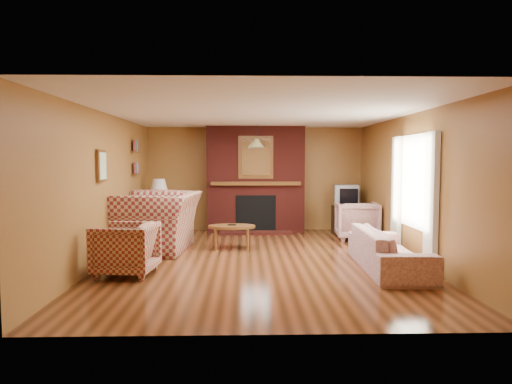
{
  "coord_description": "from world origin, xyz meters",
  "views": [
    {
      "loc": [
        -0.25,
        -7.42,
        1.64
      ],
      "look_at": [
        -0.05,
        0.6,
        1.08
      ],
      "focal_mm": 32.0,
      "sensor_mm": 36.0,
      "label": 1
    }
  ],
  "objects_px": {
    "table_lamp": "(159,192)",
    "crt_tv": "(346,195)",
    "plaid_loveseat": "(156,222)",
    "coffee_table": "(232,228)",
    "fireplace": "(256,180)",
    "plaid_armchair": "(126,249)",
    "floral_sofa": "(389,250)",
    "tv_stand": "(346,219)",
    "floral_armchair": "(357,221)",
    "side_table": "(160,221)"
  },
  "relations": [
    {
      "from": "floral_armchair",
      "to": "table_lamp",
      "type": "distance_m",
      "value": 4.25
    },
    {
      "from": "plaid_loveseat",
      "to": "floral_armchair",
      "type": "bearing_deg",
      "value": 110.17
    },
    {
      "from": "table_lamp",
      "to": "tv_stand",
      "type": "distance_m",
      "value": 4.22
    },
    {
      "from": "plaid_loveseat",
      "to": "table_lamp",
      "type": "xyz_separation_m",
      "value": [
        -0.25,
        1.64,
        0.43
      ]
    },
    {
      "from": "plaid_armchair",
      "to": "tv_stand",
      "type": "bearing_deg",
      "value": 138.59
    },
    {
      "from": "table_lamp",
      "to": "crt_tv",
      "type": "distance_m",
      "value": 4.17
    },
    {
      "from": "plaid_armchair",
      "to": "floral_armchair",
      "type": "relative_size",
      "value": 0.96
    },
    {
      "from": "table_lamp",
      "to": "crt_tv",
      "type": "relative_size",
      "value": 1.05
    },
    {
      "from": "plaid_armchair",
      "to": "floral_armchair",
      "type": "bearing_deg",
      "value": 130.5
    },
    {
      "from": "fireplace",
      "to": "plaid_armchair",
      "type": "bearing_deg",
      "value": -116.32
    },
    {
      "from": "tv_stand",
      "to": "floral_sofa",
      "type": "bearing_deg",
      "value": -95.69
    },
    {
      "from": "fireplace",
      "to": "floral_sofa",
      "type": "xyz_separation_m",
      "value": [
        1.9,
        -3.76,
        -0.88
      ]
    },
    {
      "from": "plaid_loveseat",
      "to": "tv_stand",
      "type": "xyz_separation_m",
      "value": [
        3.9,
        1.99,
        -0.23
      ]
    },
    {
      "from": "coffee_table",
      "to": "side_table",
      "type": "xyz_separation_m",
      "value": [
        -1.61,
        1.52,
        -0.07
      ]
    },
    {
      "from": "table_lamp",
      "to": "tv_stand",
      "type": "xyz_separation_m",
      "value": [
        4.15,
        0.35,
        -0.66
      ]
    },
    {
      "from": "plaid_loveseat",
      "to": "coffee_table",
      "type": "xyz_separation_m",
      "value": [
        1.36,
        0.12,
        -0.15
      ]
    },
    {
      "from": "plaid_armchair",
      "to": "side_table",
      "type": "bearing_deg",
      "value": -172.09
    },
    {
      "from": "floral_sofa",
      "to": "side_table",
      "type": "distance_m",
      "value": 5.14
    },
    {
      "from": "plaid_loveseat",
      "to": "floral_armchair",
      "type": "xyz_separation_m",
      "value": [
        3.92,
        1.06,
        -0.14
      ]
    },
    {
      "from": "plaid_armchair",
      "to": "floral_armchair",
      "type": "distance_m",
      "value": 4.91
    },
    {
      "from": "floral_sofa",
      "to": "floral_armchair",
      "type": "relative_size",
      "value": 2.42
    },
    {
      "from": "floral_armchair",
      "to": "coffee_table",
      "type": "height_order",
      "value": "floral_armchair"
    },
    {
      "from": "side_table",
      "to": "crt_tv",
      "type": "height_order",
      "value": "crt_tv"
    },
    {
      "from": "plaid_loveseat",
      "to": "side_table",
      "type": "xyz_separation_m",
      "value": [
        -0.25,
        1.64,
        -0.22
      ]
    },
    {
      "from": "plaid_loveseat",
      "to": "floral_sofa",
      "type": "relative_size",
      "value": 0.78
    },
    {
      "from": "fireplace",
      "to": "tv_stand",
      "type": "relative_size",
      "value": 3.98
    },
    {
      "from": "side_table",
      "to": "coffee_table",
      "type": "bearing_deg",
      "value": -43.31
    },
    {
      "from": "fireplace",
      "to": "table_lamp",
      "type": "xyz_separation_m",
      "value": [
        -2.1,
        -0.53,
        -0.22
      ]
    },
    {
      "from": "fireplace",
      "to": "floral_sofa",
      "type": "bearing_deg",
      "value": -63.18
    },
    {
      "from": "coffee_table",
      "to": "side_table",
      "type": "distance_m",
      "value": 2.22
    },
    {
      "from": "coffee_table",
      "to": "tv_stand",
      "type": "distance_m",
      "value": 3.15
    },
    {
      "from": "fireplace",
      "to": "plaid_loveseat",
      "type": "height_order",
      "value": "fireplace"
    },
    {
      "from": "plaid_armchair",
      "to": "coffee_table",
      "type": "bearing_deg",
      "value": 147.64
    },
    {
      "from": "floral_armchair",
      "to": "crt_tv",
      "type": "bearing_deg",
      "value": -83.32
    },
    {
      "from": "plaid_armchair",
      "to": "crt_tv",
      "type": "xyz_separation_m",
      "value": [
        4.0,
        3.75,
        0.47
      ]
    },
    {
      "from": "floral_sofa",
      "to": "side_table",
      "type": "height_order",
      "value": "side_table"
    },
    {
      "from": "side_table",
      "to": "tv_stand",
      "type": "xyz_separation_m",
      "value": [
        4.15,
        0.35,
        -0.01
      ]
    },
    {
      "from": "coffee_table",
      "to": "table_lamp",
      "type": "bearing_deg",
      "value": 136.69
    },
    {
      "from": "fireplace",
      "to": "tv_stand",
      "type": "distance_m",
      "value": 2.24
    },
    {
      "from": "floral_sofa",
      "to": "crt_tv",
      "type": "relative_size",
      "value": 3.56
    },
    {
      "from": "table_lamp",
      "to": "plaid_armchair",
      "type": "bearing_deg",
      "value": -87.48
    },
    {
      "from": "coffee_table",
      "to": "crt_tv",
      "type": "height_order",
      "value": "crt_tv"
    },
    {
      "from": "floral_sofa",
      "to": "table_lamp",
      "type": "xyz_separation_m",
      "value": [
        -4.0,
        3.22,
        0.66
      ]
    },
    {
      "from": "floral_sofa",
      "to": "table_lamp",
      "type": "distance_m",
      "value": 5.18
    },
    {
      "from": "fireplace",
      "to": "table_lamp",
      "type": "height_order",
      "value": "fireplace"
    },
    {
      "from": "floral_sofa",
      "to": "crt_tv",
      "type": "xyz_separation_m",
      "value": [
        0.15,
        3.57,
        0.54
      ]
    },
    {
      "from": "coffee_table",
      "to": "crt_tv",
      "type": "distance_m",
      "value": 3.18
    },
    {
      "from": "plaid_loveseat",
      "to": "side_table",
      "type": "height_order",
      "value": "plaid_loveseat"
    },
    {
      "from": "coffee_table",
      "to": "tv_stand",
      "type": "xyz_separation_m",
      "value": [
        2.54,
        1.87,
        -0.08
      ]
    },
    {
      "from": "floral_sofa",
      "to": "table_lamp",
      "type": "bearing_deg",
      "value": 53.03
    }
  ]
}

